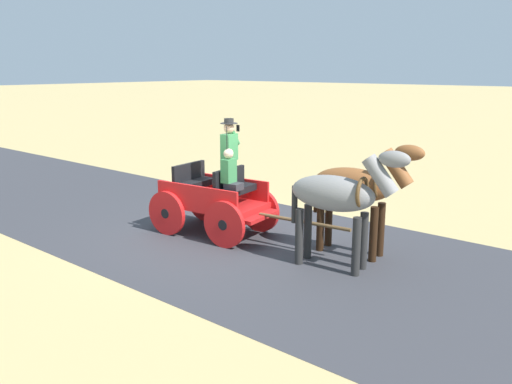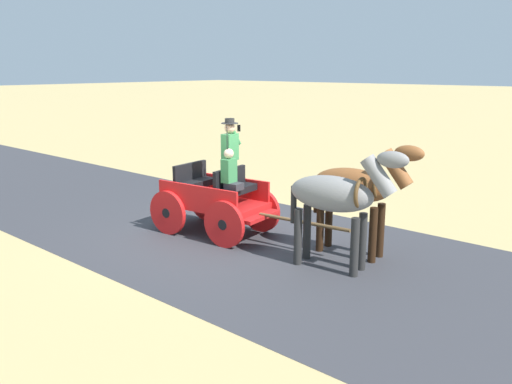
% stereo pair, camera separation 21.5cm
% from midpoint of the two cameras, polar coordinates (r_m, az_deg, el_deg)
% --- Properties ---
extents(ground_plane, '(200.00, 200.00, 0.00)m').
position_cam_midpoint_polar(ground_plane, '(11.59, -4.82, -4.54)').
color(ground_plane, tan).
extents(road_surface, '(5.97, 160.00, 0.01)m').
position_cam_midpoint_polar(road_surface, '(11.59, -4.82, -4.52)').
color(road_surface, '#38383D').
rests_on(road_surface, ground).
extents(horse_drawn_carriage, '(1.67, 4.52, 2.50)m').
position_cam_midpoint_polar(horse_drawn_carriage, '(11.43, -4.80, -0.55)').
color(horse_drawn_carriage, red).
rests_on(horse_drawn_carriage, ground).
extents(horse_near_side, '(0.72, 2.14, 2.21)m').
position_cam_midpoint_polar(horse_near_side, '(10.15, 10.24, 0.47)').
color(horse_near_side, brown).
rests_on(horse_near_side, ground).
extents(horse_off_side, '(0.80, 2.15, 2.21)m').
position_cam_midpoint_polar(horse_off_side, '(9.40, 8.19, -0.48)').
color(horse_off_side, gray).
rests_on(horse_off_side, ground).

